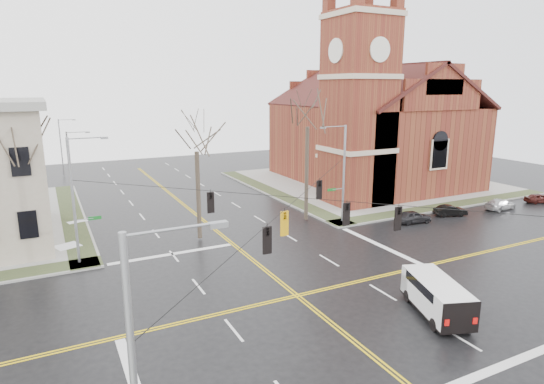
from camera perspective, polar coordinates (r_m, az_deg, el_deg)
name	(u,v)px	position (r m, az deg, el deg)	size (l,w,h in m)	color
ground	(297,296)	(28.60, 3.17, -12.87)	(120.00, 120.00, 0.00)	black
sidewalks	(297,295)	(28.56, 3.17, -12.73)	(80.00, 80.00, 0.17)	gray
road_markings	(297,296)	(28.59, 3.17, -12.86)	(100.00, 100.00, 0.01)	gold
church	(369,119)	(60.40, 12.08, 8.93)	(24.28, 27.48, 27.50)	maroon
signal_pole_ne	(342,171)	(42.23, 8.82, 2.62)	(2.75, 0.22, 9.00)	gray
signal_pole_nw	(76,197)	(34.60, -23.41, -0.62)	(2.75, 0.22, 9.00)	gray
span_wires	(298,198)	(26.48, 3.34, -0.71)	(23.02, 23.02, 0.03)	black
traffic_signals	(304,213)	(26.12, 4.05, -2.62)	(8.21, 8.26, 1.30)	black
streetlight_north_a	(71,167)	(50.92, -23.88, 2.88)	(2.30, 0.20, 8.00)	gray
streetlight_north_b	(62,145)	(70.72, -24.85, 5.35)	(2.30, 0.20, 8.00)	gray
cargo_van	(435,293)	(27.71, 19.75, -11.87)	(3.64, 5.56, 1.98)	white
parked_car_a	(413,217)	(44.70, 17.30, -2.98)	(1.41, 3.50, 1.19)	black
parked_car_b	(450,211)	(48.36, 21.48, -2.18)	(1.13, 3.25, 1.07)	black
parked_car_c	(500,204)	(52.95, 26.72, -1.39)	(1.55, 3.82, 1.11)	#B2B3B5
parked_car_d	(539,198)	(57.98, 30.50, -0.68)	(1.25, 3.11, 1.06)	#3E1511
tree_nw_far	(20,152)	(36.28, -29.06, 4.45)	(4.00, 4.00, 11.17)	#342C21
tree_nw_near	(196,146)	(36.98, -9.46, 5.76)	(4.00, 4.00, 10.91)	#342C21
tree_ne	(308,120)	(41.99, 4.49, 8.95)	(4.00, 4.00, 13.17)	#342C21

